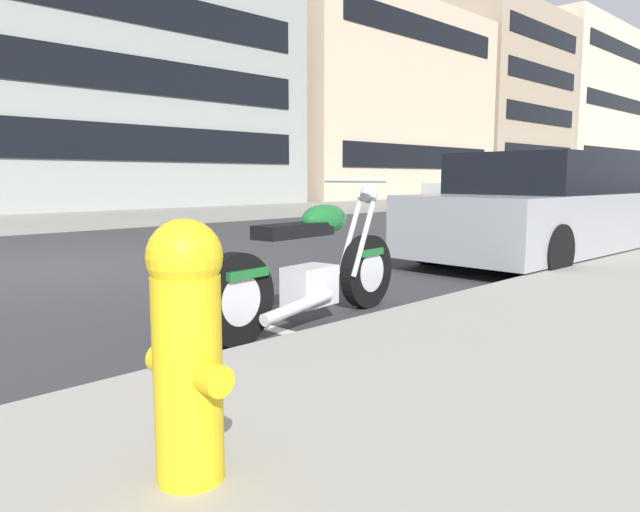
{
  "coord_description": "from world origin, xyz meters",
  "views": [
    {
      "loc": [
        -2.83,
        -7.62,
        1.12
      ],
      "look_at": [
        0.61,
        -4.22,
        0.48
      ],
      "focal_mm": 33.6,
      "sensor_mm": 36.0,
      "label": 1
    }
  ],
  "objects": [
    {
      "name": "townhouse_far_uphill",
      "position": [
        21.69,
        13.6,
        4.82
      ],
      "size": [
        13.77,
        8.09,
        9.65
      ],
      "color": "beige",
      "rests_on": "ground"
    },
    {
      "name": "ground_plane",
      "position": [
        0.0,
        0.0,
        0.0
      ],
      "size": [
        260.0,
        260.0,
        0.0
      ],
      "primitive_type": "plane",
      "color": "#333335"
    },
    {
      "name": "parked_motorcycle",
      "position": [
        0.33,
        -4.4,
        0.43
      ],
      "size": [
        2.17,
        0.62,
        1.11
      ],
      "rotation": [
        0.0,
        0.0,
        0.1
      ],
      "color": "black",
      "rests_on": "ground"
    },
    {
      "name": "townhouse_corner_block",
      "position": [
        47.82,
        15.19,
        6.58
      ],
      "size": [
        14.89,
        11.27,
        13.15
      ],
      "color": "beige",
      "rests_on": "ground"
    },
    {
      "name": "car_opposite_curb",
      "position": [
        17.31,
        3.98,
        0.7
      ],
      "size": [
        4.56,
        2.15,
        1.48
      ],
      "rotation": [
        0.0,
        0.0,
        3.07
      ],
      "color": "silver",
      "rests_on": "ground"
    },
    {
      "name": "townhouse_near_left",
      "position": [
        7.44,
        14.43,
        4.98
      ],
      "size": [
        12.81,
        9.76,
        9.96
      ],
      "color": "#939993",
      "rests_on": "ground"
    },
    {
      "name": "fire_hydrant",
      "position": [
        -1.82,
        -6.02,
        0.59
      ],
      "size": [
        0.24,
        0.36,
        0.85
      ],
      "color": "gold",
      "rests_on": "sidewalk_near_curb"
    },
    {
      "name": "parked_car_far_down_curb",
      "position": [
        5.13,
        -4.09,
        0.68
      ],
      "size": [
        4.69,
        1.94,
        1.43
      ],
      "rotation": [
        0.0,
        0.0,
        -0.02
      ],
      "color": "gray",
      "rests_on": "ground"
    },
    {
      "name": "parking_stall_stripe",
      "position": [
        0.0,
        -4.19,
        0.0
      ],
      "size": [
        0.12,
        2.2,
        0.01
      ],
      "primitive_type": "cube",
      "color": "silver",
      "rests_on": "ground"
    },
    {
      "name": "townhouse_mid_block",
      "position": [
        34.49,
        13.89,
        5.95
      ],
      "size": [
        10.98,
        8.67,
        11.9
      ],
      "color": "tan",
      "rests_on": "ground"
    },
    {
      "name": "sidewalk_far_curb",
      "position": [
        12.0,
        7.29,
        0.07
      ],
      "size": [
        120.0,
        5.0,
        0.14
      ],
      "primitive_type": "cube",
      "color": "gray",
      "rests_on": "ground"
    }
  ]
}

